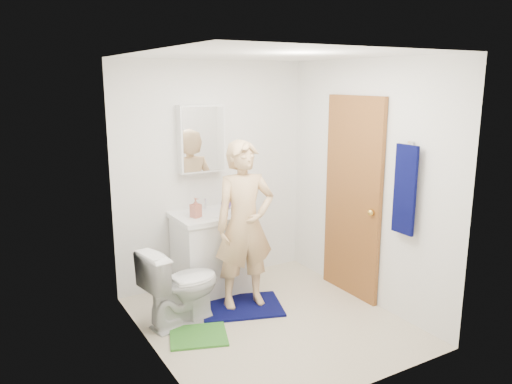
% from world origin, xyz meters
% --- Properties ---
extents(floor, '(2.20, 2.40, 0.02)m').
position_xyz_m(floor, '(0.00, 0.00, -0.01)').
color(floor, beige).
rests_on(floor, ground).
extents(ceiling, '(2.20, 2.40, 0.02)m').
position_xyz_m(ceiling, '(0.00, 0.00, 2.41)').
color(ceiling, white).
rests_on(ceiling, ground).
extents(wall_back, '(2.20, 0.02, 2.40)m').
position_xyz_m(wall_back, '(0.00, 1.21, 1.20)').
color(wall_back, white).
rests_on(wall_back, ground).
extents(wall_front, '(2.20, 0.02, 2.40)m').
position_xyz_m(wall_front, '(0.00, -1.21, 1.20)').
color(wall_front, white).
rests_on(wall_front, ground).
extents(wall_left, '(0.02, 2.40, 2.40)m').
position_xyz_m(wall_left, '(-1.11, 0.00, 1.20)').
color(wall_left, white).
rests_on(wall_left, ground).
extents(wall_right, '(0.02, 2.40, 2.40)m').
position_xyz_m(wall_right, '(1.11, 0.00, 1.20)').
color(wall_right, white).
rests_on(wall_right, ground).
extents(vanity_cabinet, '(0.75, 0.55, 0.80)m').
position_xyz_m(vanity_cabinet, '(-0.15, 0.91, 0.40)').
color(vanity_cabinet, white).
rests_on(vanity_cabinet, floor).
extents(countertop, '(0.79, 0.59, 0.05)m').
position_xyz_m(countertop, '(-0.15, 0.91, 0.83)').
color(countertop, white).
rests_on(countertop, vanity_cabinet).
extents(sink_basin, '(0.40, 0.40, 0.03)m').
position_xyz_m(sink_basin, '(-0.15, 0.91, 0.84)').
color(sink_basin, white).
rests_on(sink_basin, countertop).
extents(faucet, '(0.03, 0.03, 0.12)m').
position_xyz_m(faucet, '(-0.15, 1.09, 0.91)').
color(faucet, silver).
rests_on(faucet, countertop).
extents(medicine_cabinet, '(0.50, 0.12, 0.70)m').
position_xyz_m(medicine_cabinet, '(-0.15, 1.14, 1.60)').
color(medicine_cabinet, white).
rests_on(medicine_cabinet, wall_back).
extents(mirror_panel, '(0.46, 0.01, 0.66)m').
position_xyz_m(mirror_panel, '(-0.15, 1.08, 1.60)').
color(mirror_panel, white).
rests_on(mirror_panel, wall_back).
extents(door, '(0.05, 0.80, 2.05)m').
position_xyz_m(door, '(1.07, 0.15, 1.02)').
color(door, '#A4642D').
rests_on(door, ground).
extents(door_knob, '(0.07, 0.07, 0.07)m').
position_xyz_m(door_knob, '(1.03, -0.17, 0.95)').
color(door_knob, gold).
rests_on(door_knob, door).
extents(towel, '(0.03, 0.24, 0.80)m').
position_xyz_m(towel, '(1.03, -0.57, 1.25)').
color(towel, '#070943').
rests_on(towel, wall_right).
extents(towel_hook, '(0.06, 0.02, 0.02)m').
position_xyz_m(towel_hook, '(1.07, -0.57, 1.67)').
color(towel_hook, silver).
rests_on(towel_hook, wall_right).
extents(toilet, '(0.78, 0.53, 0.74)m').
position_xyz_m(toilet, '(-0.71, 0.40, 0.37)').
color(toilet, white).
rests_on(toilet, floor).
extents(bath_mat, '(0.92, 0.78, 0.02)m').
position_xyz_m(bath_mat, '(-0.10, 0.39, 0.01)').
color(bath_mat, '#070943').
rests_on(bath_mat, floor).
extents(green_rug, '(0.60, 0.56, 0.02)m').
position_xyz_m(green_rug, '(-0.70, 0.07, 0.01)').
color(green_rug, '#3B882D').
rests_on(green_rug, floor).
extents(soap_dispenser, '(0.11, 0.12, 0.20)m').
position_xyz_m(soap_dispenser, '(-0.36, 0.86, 0.95)').
color(soap_dispenser, '#BF6C59').
rests_on(soap_dispenser, countertop).
extents(toothbrush_cup, '(0.14, 0.14, 0.09)m').
position_xyz_m(toothbrush_cup, '(0.06, 1.01, 0.89)').
color(toothbrush_cup, '#5E4394').
rests_on(toothbrush_cup, countertop).
extents(man, '(0.64, 0.47, 1.63)m').
position_xyz_m(man, '(-0.04, 0.42, 0.84)').
color(man, '#DEB37D').
rests_on(man, bath_mat).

